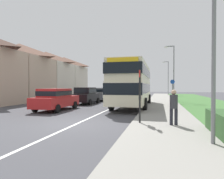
{
  "coord_description": "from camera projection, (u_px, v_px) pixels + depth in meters",
  "views": [
    {
      "loc": [
        3.89,
        -8.85,
        1.81
      ],
      "look_at": [
        0.64,
        4.64,
        1.6
      ],
      "focal_mm": 31.71,
      "sensor_mm": 36.0,
      "label": 1
    }
  ],
  "objects": [
    {
      "name": "street_lamp_far",
      "position": [
        168.0,
        76.0,
        39.93
      ],
      "size": [
        1.14,
        0.2,
        6.89
      ],
      "color": "slate",
      "rests_on": "ground_plane"
    },
    {
      "name": "double_decker_bus",
      "position": [
        133.0,
        83.0,
        17.34
      ],
      "size": [
        2.8,
        10.17,
        3.7
      ],
      "color": "beige",
      "rests_on": "ground_plane"
    },
    {
      "name": "pedestrian_at_stop",
      "position": [
        174.0,
        106.0,
        8.64
      ],
      "size": [
        0.34,
        0.34,
        1.67
      ],
      "color": "#23232D",
      "rests_on": "ground_plane"
    },
    {
      "name": "house_terrace_far_side",
      "position": [
        34.0,
        74.0,
        27.77
      ],
      "size": [
        7.14,
        23.7,
        7.23
      ],
      "color": "#C1A88E",
      "rests_on": "ground_plane"
    },
    {
      "name": "parked_car_red",
      "position": [
        56.0,
        98.0,
        14.95
      ],
      "size": [
        1.93,
        4.57,
        1.65
      ],
      "color": "#B21E1E",
      "rests_on": "ground_plane"
    },
    {
      "name": "parked_car_grey",
      "position": [
        100.0,
        94.0,
        25.12
      ],
      "size": [
        1.96,
        4.29,
        1.66
      ],
      "color": "slate",
      "rests_on": "ground_plane"
    },
    {
      "name": "pavement_near_side",
      "position": [
        164.0,
        111.0,
        14.39
      ],
      "size": [
        3.2,
        68.0,
        0.12
      ],
      "primitive_type": "cube",
      "color": "gray",
      "rests_on": "ground_plane"
    },
    {
      "name": "ground_plane",
      "position": [
        77.0,
        124.0,
        9.54
      ],
      "size": [
        120.0,
        120.0,
        0.0
      ],
      "primitive_type": "plane",
      "color": "#424247"
    },
    {
      "name": "bus_stop_sign",
      "position": [
        140.0,
        92.0,
        9.22
      ],
      "size": [
        0.09,
        0.52,
        2.6
      ],
      "color": "black",
      "rests_on": "ground_plane"
    },
    {
      "name": "parked_car_black",
      "position": [
        86.0,
        95.0,
        20.46
      ],
      "size": [
        1.94,
        4.08,
        1.72
      ],
      "color": "black",
      "rests_on": "ground_plane"
    },
    {
      "name": "street_lamp_mid",
      "position": [
        173.0,
        69.0,
        23.22
      ],
      "size": [
        1.14,
        0.2,
        6.6
      ],
      "color": "slate",
      "rests_on": "ground_plane"
    },
    {
      "name": "lane_marking_centre",
      "position": [
        114.0,
        107.0,
        17.32
      ],
      "size": [
        0.14,
        60.0,
        0.01
      ],
      "primitive_type": "cube",
      "color": "silver",
      "rests_on": "ground_plane"
    },
    {
      "name": "cycle_route_sign",
      "position": [
        172.0,
        90.0,
        20.4
      ],
      "size": [
        0.44,
        0.08,
        2.52
      ],
      "color": "slate",
      "rests_on": "ground_plane"
    },
    {
      "name": "parked_car_silver",
      "position": [
        109.0,
        92.0,
        29.94
      ],
      "size": [
        2.0,
        4.02,
        1.7
      ],
      "color": "#B7B7BC",
      "rests_on": "ground_plane"
    }
  ]
}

